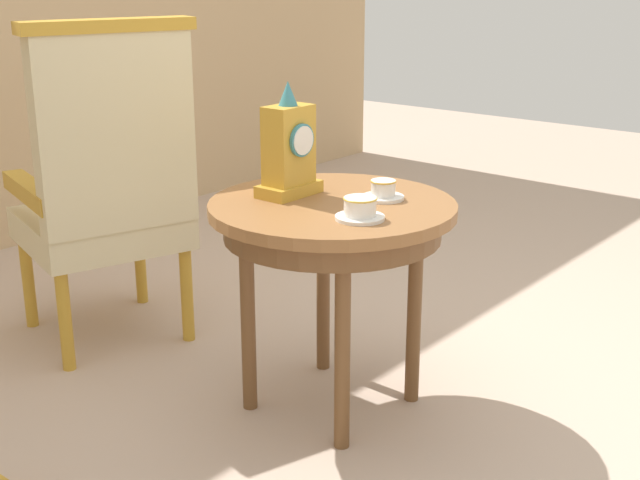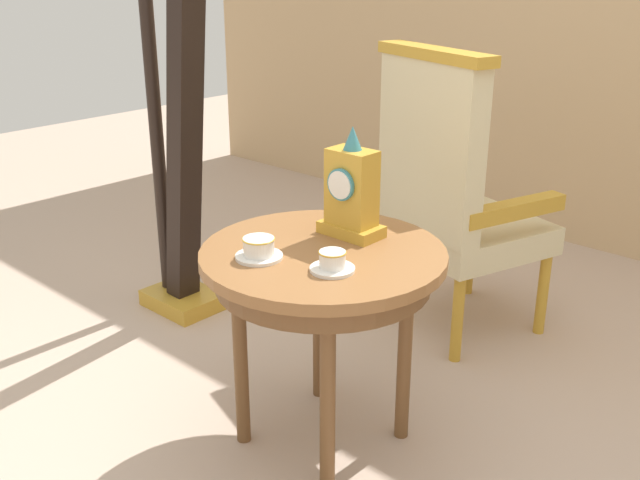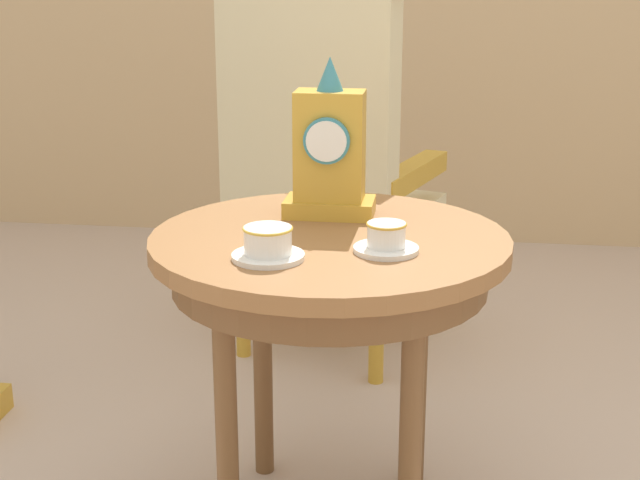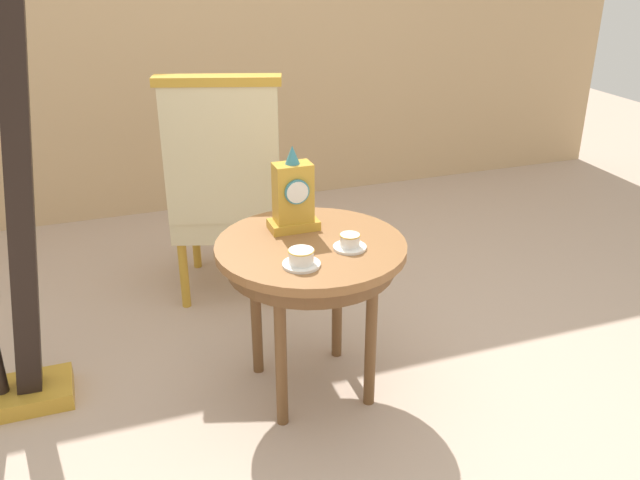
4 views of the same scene
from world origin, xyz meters
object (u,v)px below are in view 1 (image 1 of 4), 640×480
Objects in this scene: side_table at (332,227)px; armchair at (107,183)px; teacup_left at (360,209)px; teacup_right at (383,191)px; mantel_clock at (289,150)px.

side_table is 0.63× the size of armchair.
armchair is (-0.04, 1.04, -0.08)m from teacup_left.
armchair is at bearing 98.36° from side_table.
teacup_right is 1.01m from armchair.
mantel_clock is 0.76m from armchair.
side_table is at bearing 141.53° from teacup_right.
teacup_left is 0.34m from mantel_clock.
side_table is 0.22m from teacup_left.
armchair is (-0.13, 0.88, 0.02)m from side_table.
teacup_right is 0.30m from mantel_clock.
teacup_right reaches higher than side_table.
teacup_left is 0.12× the size of armchair.
armchair reaches higher than teacup_right.
armchair reaches higher than side_table.
armchair is (-0.11, 0.73, -0.19)m from mantel_clock.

